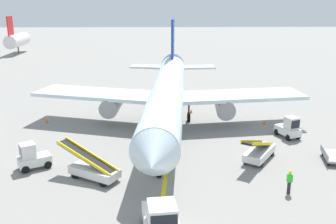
% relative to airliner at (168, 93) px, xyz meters
% --- Properties ---
extents(ground_plane, '(300.00, 300.00, 0.00)m').
position_rel_airliner_xyz_m(ground_plane, '(-1.09, -11.80, -3.42)').
color(ground_plane, gray).
extents(taxi_line_yellow, '(6.36, 79.79, 0.01)m').
position_rel_airliner_xyz_m(taxi_line_yellow, '(-0.04, -6.80, -3.41)').
color(taxi_line_yellow, yellow).
rests_on(taxi_line_yellow, ground).
extents(airliner, '(28.53, 35.34, 10.10)m').
position_rel_airliner_xyz_m(airliner, '(0.00, 0.00, 0.00)').
color(airliner, silver).
rests_on(airliner, ground).
extents(pushback_tug, '(2.29, 3.79, 2.20)m').
position_rel_airliner_xyz_m(pushback_tug, '(-0.81, -19.30, -2.42)').
color(pushback_tug, silver).
rests_on(pushback_tug, ground).
extents(baggage_tug_near_wing, '(2.09, 2.71, 2.10)m').
position_rel_airliner_xyz_m(baggage_tug_near_wing, '(11.40, -3.92, -2.49)').
color(baggage_tug_near_wing, silver).
rests_on(baggage_tug_near_wing, ground).
extents(baggage_tug_by_cargo_door, '(2.73, 2.33, 2.10)m').
position_rel_airliner_xyz_m(baggage_tug_by_cargo_door, '(-10.72, -10.26, -2.49)').
color(baggage_tug_by_cargo_door, silver).
rests_on(baggage_tug_by_cargo_door, ground).
extents(belt_loader_forward_hold, '(4.93, 3.65, 2.59)m').
position_rel_airliner_xyz_m(belt_loader_forward_hold, '(-5.74, -12.14, -2.64)').
color(belt_loader_forward_hold, silver).
rests_on(belt_loader_forward_hold, ground).
extents(belt_loader_aft_hold, '(3.83, 4.85, 2.59)m').
position_rel_airliner_xyz_m(belt_loader_aft_hold, '(7.23, -9.11, -2.64)').
color(belt_loader_aft_hold, silver).
rests_on(belt_loader_aft_hold, ground).
extents(baggage_cart_loaded, '(2.07, 3.84, 0.94)m').
position_rel_airliner_xyz_m(baggage_cart_loaded, '(13.26, -9.49, -2.95)').
color(baggage_cart_loaded, '#A5A5A8').
rests_on(baggage_cart_loaded, ground).
extents(ground_crew_marshaller, '(0.36, 0.24, 1.70)m').
position_rel_airliner_xyz_m(ground_crew_marshaller, '(7.87, -14.69, -2.51)').
color(ground_crew_marshaller, '#26262D').
rests_on(ground_crew_marshaller, ground).
extents(safety_cone_nose_left, '(0.36, 0.36, 0.44)m').
position_rel_airliner_xyz_m(safety_cone_nose_left, '(-12.81, 1.17, -3.20)').
color(safety_cone_nose_left, orange).
rests_on(safety_cone_nose_left, ground).
extents(safety_cone_nose_right, '(0.36, 0.36, 0.44)m').
position_rel_airliner_xyz_m(safety_cone_nose_right, '(10.14, 0.04, -3.20)').
color(safety_cone_nose_right, orange).
rests_on(safety_cone_nose_right, ground).
extents(safety_cone_wingtip_left, '(0.36, 0.36, 0.44)m').
position_rel_airliner_xyz_m(safety_cone_wingtip_left, '(2.82, 4.35, -3.20)').
color(safety_cone_wingtip_left, orange).
rests_on(safety_cone_wingtip_left, ground).
extents(safety_cone_wingtip_right, '(0.36, 0.36, 0.44)m').
position_rel_airliner_xyz_m(safety_cone_wingtip_right, '(0.77, -2.49, -3.20)').
color(safety_cone_wingtip_right, orange).
rests_on(safety_cone_wingtip_right, ground).
extents(distant_aircraft_mid_left, '(3.00, 10.10, 8.80)m').
position_rel_airliner_xyz_m(distant_aircraft_mid_left, '(-34.17, 54.39, -0.20)').
color(distant_aircraft_mid_left, silver).
rests_on(distant_aircraft_mid_left, ground).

